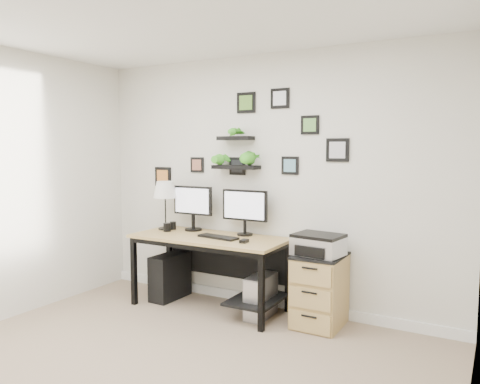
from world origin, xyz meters
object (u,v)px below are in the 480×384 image
Objects in this scene: monitor_right at (245,208)px; table_lamp at (165,191)px; desk at (214,248)px; file_cabinet at (319,290)px; pc_tower_black at (170,276)px; pc_tower_grey at (261,296)px; printer at (318,245)px; mug at (167,227)px; monitor_left at (193,205)px.

monitor_right is 0.96m from table_lamp.
desk is 1.16m from file_cabinet.
monitor_right is 1.04× the size of pc_tower_black.
table_lamp is 0.80× the size of file_cabinet.
pc_tower_grey is (1.13, -0.03, -0.04)m from pc_tower_black.
table_lamp reaches higher than pc_tower_grey.
desk is 0.69m from pc_tower_grey.
printer is (1.11, 0.03, 0.14)m from desk.
desk is at bearing 2.59° from mug.
monitor_left reaches higher than printer.
pc_tower_grey is at bearing 0.40° from pc_tower_black.
monitor_left is at bearing 36.73° from pc_tower_black.
pc_tower_black is at bearing 178.42° from pc_tower_grey.
printer reaches higher than mug.
monitor_right is 0.95× the size of table_lamp.
mug is at bearing -45.36° from table_lamp.
desk is at bearing -23.28° from monitor_left.
table_lamp is 0.41m from mug.
monitor_left is at bearing 41.93° from mug.
monitor_right is 0.76× the size of file_cabinet.
mug is at bearing -177.41° from desk.
table_lamp is at bearing 134.64° from mug.
table_lamp is (-0.31, -0.08, 0.14)m from monitor_left.
desk reaches higher than file_cabinet.
table_lamp is at bearing -173.28° from monitor_right.
mug is at bearing -179.49° from pc_tower_grey.
monitor_right is at bearing 13.68° from pc_tower_black.
table_lamp is at bearing 178.52° from printer.
pc_tower_black is (-0.58, 0.02, -0.38)m from desk.
printer is at bearing 1.97° from mug.
printer is at bearing 4.87° from pc_tower_grey.
desk is 0.58m from monitor_left.
table_lamp reaches higher than monitor_left.
printer is (0.56, 0.05, 0.56)m from pc_tower_grey.
mug is at bearing -178.03° from printer.
monitor_left reaches higher than mug.
desk is at bearing -6.50° from table_lamp.
monitor_left is 1.15× the size of pc_tower_grey.
table_lamp is (-0.94, -0.11, 0.15)m from monitor_right.
monitor_left is at bearing 156.72° from desk.
file_cabinet is 0.43m from printer.
mug is 1.27m from pc_tower_grey.
table_lamp is 1.84m from printer.
table_lamp is 1.57m from pc_tower_grey.
pc_tower_black is at bearing -168.31° from monitor_right.
pc_tower_black is 0.73× the size of file_cabinet.
pc_tower_grey is (0.29, -0.20, -0.82)m from monitor_right.
pc_tower_black is at bearing 92.42° from mug.
table_lamp reaches higher than desk.
mug reaches higher than pc_tower_grey.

